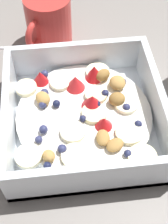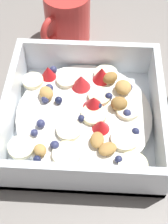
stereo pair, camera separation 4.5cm
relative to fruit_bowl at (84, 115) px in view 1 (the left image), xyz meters
The scene contains 4 objects.
ground_plane 0.03m from the fruit_bowl, 55.16° to the right, with size 2.40×2.40×0.00m, color gray.
fruit_bowl is the anchor object (origin of this frame).
spoon 0.16m from the fruit_bowl, behind, with size 0.05×0.17×0.01m.
coffee_mug 0.20m from the fruit_bowl, 167.72° to the right, with size 0.10×0.08×0.09m.
Camera 1 is at (0.25, -0.01, 0.39)m, focal length 50.00 mm.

